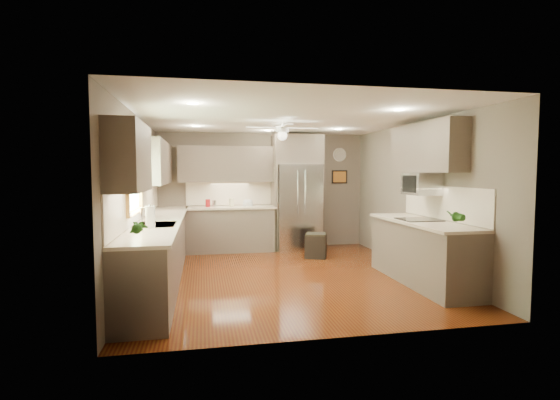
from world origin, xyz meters
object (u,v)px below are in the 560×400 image
object	(u,v)px
canister_b	(214,203)
stool	(316,245)
refrigerator	(298,194)
microwave	(421,184)
bowl	(248,205)
potted_plant_left	(138,228)
potted_plant_right	(454,216)
canister_a	(208,203)
canister_c	(231,202)
paper_towel	(150,217)
soap_bottle	(150,215)

from	to	relation	value
canister_b	stool	size ratio (longest dim) A/B	0.25
canister_b	refrigerator	bearing A→B (deg)	-2.18
microwave	refrigerator	bearing A→B (deg)	116.09
bowl	stool	bearing A→B (deg)	-37.36
potted_plant_left	potted_plant_right	world-z (taller)	potted_plant_left
canister_a	canister_c	distance (m)	0.49
stool	canister_c	bearing A→B (deg)	148.40
potted_plant_left	paper_towel	bearing A→B (deg)	91.29
paper_towel	canister_c	bearing A→B (deg)	67.64
canister_a	microwave	distance (m)	4.26
soap_bottle	refrigerator	world-z (taller)	refrigerator
canister_a	potted_plant_right	bearing A→B (deg)	-50.65
stool	paper_towel	size ratio (longest dim) A/B	1.66
potted_plant_right	bowl	xyz separation A→B (m)	(-2.27, 3.74, -0.12)
canister_c	microwave	distance (m)	3.90
stool	canister_a	bearing A→B (deg)	154.64
potted_plant_right	soap_bottle	bearing A→B (deg)	159.28
canister_a	microwave	world-z (taller)	microwave
canister_a	potted_plant_left	bearing A→B (deg)	-100.03
canister_a	refrigerator	bearing A→B (deg)	-1.43
potted_plant_left	potted_plant_right	xyz separation A→B (m)	(3.85, 0.44, -0.01)
potted_plant_right	microwave	bearing A→B (deg)	83.42
microwave	paper_towel	bearing A→B (deg)	-175.51
potted_plant_left	paper_towel	world-z (taller)	potted_plant_left
paper_towel	canister_a	bearing A→B (deg)	75.87
bowl	canister_b	bearing A→B (deg)	174.94
canister_c	canister_a	bearing A→B (deg)	178.83
potted_plant_right	refrigerator	world-z (taller)	refrigerator
canister_a	bowl	size ratio (longest dim) A/B	0.66
soap_bottle	potted_plant_left	xyz separation A→B (m)	(0.12, -1.94, 0.07)
soap_bottle	canister_c	bearing A→B (deg)	59.22
soap_bottle	paper_towel	xyz separation A→B (m)	(0.10, -0.79, 0.05)
canister_b	bowl	distance (m)	0.70
microwave	paper_towel	size ratio (longest dim) A/B	1.77
refrigerator	paper_towel	size ratio (longest dim) A/B	7.90
canister_c	potted_plant_right	distance (m)	4.59
canister_c	potted_plant_left	size ratio (longest dim) A/B	0.52
stool	paper_towel	xyz separation A→B (m)	(-2.82, -2.10, 0.84)
canister_b	potted_plant_right	distance (m)	4.83
canister_b	canister_c	distance (m)	0.35
canister_b	potted_plant_left	distance (m)	4.33
canister_b	refrigerator	distance (m)	1.77
bowl	canister_a	bearing A→B (deg)	177.12
potted_plant_right	canister_a	bearing A→B (deg)	129.35
potted_plant_left	bowl	size ratio (longest dim) A/B	1.36
canister_b	potted_plant_right	size ratio (longest dim) A/B	0.44
canister_b	paper_towel	bearing A→B (deg)	-106.34
canister_a	stool	xyz separation A→B (m)	(2.05, -0.97, -0.78)
soap_bottle	microwave	xyz separation A→B (m)	(4.09, -0.47, 0.45)
soap_bottle	bowl	xyz separation A→B (m)	(1.70, 2.24, -0.06)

